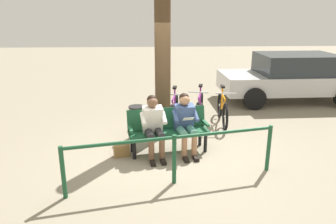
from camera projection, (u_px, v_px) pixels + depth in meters
The scene contains 12 objects.
ground_plane at pixel (176, 155), 6.36m from camera, with size 40.00×40.00×0.00m, color gray.
bench at pixel (168, 127), 6.43m from camera, with size 1.66×0.76×0.87m.
person_reading at pixel (185, 121), 6.30m from camera, with size 0.54×0.81×1.20m.
person_companion at pixel (153, 123), 6.16m from camera, with size 0.54×0.81×1.20m.
handbag at pixel (122, 151), 6.26m from camera, with size 0.30×0.14×0.24m, color olive.
tree_trunk at pixel (163, 55), 6.96m from camera, with size 0.35×0.35×3.62m, color #4C3823.
litter_bin at pixel (137, 122), 7.09m from camera, with size 0.36×0.36×0.74m.
bicycle_red at pixel (222, 109), 8.06m from camera, with size 0.48×1.68×0.94m.
bicycle_black at pixel (199, 108), 8.16m from camera, with size 0.55×1.65×0.94m.
bicycle_blue at pixel (174, 111), 7.96m from camera, with size 0.49×1.66×0.94m.
railing_fence at pixel (174, 149), 5.15m from camera, with size 3.45×0.80×0.85m.
parked_car at pixel (291, 76), 10.02m from camera, with size 4.24×2.09×1.47m.
Camera 1 is at (0.44, 5.79, 2.73)m, focal length 34.23 mm.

